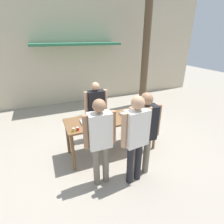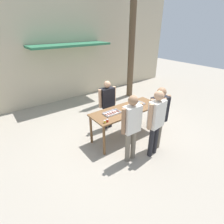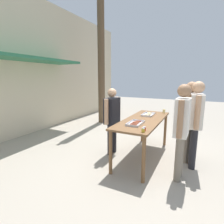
{
  "view_description": "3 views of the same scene",
  "coord_description": "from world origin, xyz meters",
  "px_view_note": "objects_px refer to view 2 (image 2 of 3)",
  "views": [
    {
      "loc": [
        -1.42,
        -3.4,
        2.7
      ],
      "look_at": [
        0.0,
        0.0,
        1.07
      ],
      "focal_mm": 28.0,
      "sensor_mm": 36.0,
      "label": 1
    },
    {
      "loc": [
        -3.06,
        -3.41,
        3.13
      ],
      "look_at": [
        -0.5,
        0.02,
        0.97
      ],
      "focal_mm": 28.0,
      "sensor_mm": 36.0,
      "label": 2
    },
    {
      "loc": [
        -3.81,
        -1.13,
        1.86
      ],
      "look_at": [
        -0.15,
        0.74,
        1.05
      ],
      "focal_mm": 28.0,
      "sensor_mm": 36.0,
      "label": 3
    }
  ],
  "objects_px": {
    "person_server_behind_table": "(107,101)",
    "person_customer_waiting_in_line": "(156,119)",
    "beer_cup": "(156,103)",
    "condiment_jar_mustard": "(105,122)",
    "person_customer_holding_hotdog": "(132,124)",
    "person_customer_with_cup": "(159,114)",
    "condiment_jar_ketchup": "(107,121)",
    "food_tray_sausages": "(112,113)",
    "food_tray_buns": "(137,104)",
    "utility_pole": "(133,17)"
  },
  "relations": [
    {
      "from": "person_server_behind_table",
      "to": "person_customer_waiting_in_line",
      "type": "bearing_deg",
      "value": -82.6
    },
    {
      "from": "condiment_jar_ketchup",
      "to": "person_customer_holding_hotdog",
      "type": "xyz_separation_m",
      "value": [
        0.28,
        -0.59,
        0.09
      ]
    },
    {
      "from": "food_tray_sausages",
      "to": "condiment_jar_mustard",
      "type": "bearing_deg",
      "value": -146.04
    },
    {
      "from": "condiment_jar_mustard",
      "to": "utility_pole",
      "type": "height_order",
      "value": "utility_pole"
    },
    {
      "from": "food_tray_buns",
      "to": "person_customer_waiting_in_line",
      "type": "relative_size",
      "value": 0.24
    },
    {
      "from": "person_customer_waiting_in_line",
      "to": "utility_pole",
      "type": "xyz_separation_m",
      "value": [
        2.43,
        3.62,
        2.31
      ]
    },
    {
      "from": "person_server_behind_table",
      "to": "person_customer_with_cup",
      "type": "bearing_deg",
      "value": -73.84
    },
    {
      "from": "condiment_jar_ketchup",
      "to": "person_customer_waiting_in_line",
      "type": "distance_m",
      "value": 1.2
    },
    {
      "from": "utility_pole",
      "to": "person_customer_with_cup",
      "type": "bearing_deg",
      "value": -121.91
    },
    {
      "from": "condiment_jar_ketchup",
      "to": "food_tray_sausages",
      "type": "bearing_deg",
      "value": 38.96
    },
    {
      "from": "utility_pole",
      "to": "food_tray_buns",
      "type": "bearing_deg",
      "value": -128.08
    },
    {
      "from": "person_customer_holding_hotdog",
      "to": "person_customer_with_cup",
      "type": "xyz_separation_m",
      "value": [
        0.86,
        -0.07,
        0.01
      ]
    },
    {
      "from": "condiment_jar_mustard",
      "to": "person_customer_waiting_in_line",
      "type": "distance_m",
      "value": 1.26
    },
    {
      "from": "beer_cup",
      "to": "utility_pole",
      "type": "height_order",
      "value": "utility_pole"
    },
    {
      "from": "person_customer_holding_hotdog",
      "to": "person_customer_with_cup",
      "type": "distance_m",
      "value": 0.87
    },
    {
      "from": "food_tray_sausages",
      "to": "person_server_behind_table",
      "type": "distance_m",
      "value": 0.8
    },
    {
      "from": "condiment_jar_ketchup",
      "to": "condiment_jar_mustard",
      "type": "bearing_deg",
      "value": -175.16
    },
    {
      "from": "person_customer_waiting_in_line",
      "to": "utility_pole",
      "type": "relative_size",
      "value": 0.27
    },
    {
      "from": "food_tray_sausages",
      "to": "condiment_jar_mustard",
      "type": "xyz_separation_m",
      "value": [
        -0.45,
        -0.3,
        0.02
      ]
    },
    {
      "from": "beer_cup",
      "to": "person_customer_waiting_in_line",
      "type": "bearing_deg",
      "value": -139.39
    },
    {
      "from": "beer_cup",
      "to": "person_customer_waiting_in_line",
      "type": "relative_size",
      "value": 0.06
    },
    {
      "from": "food_tray_buns",
      "to": "person_server_behind_table",
      "type": "bearing_deg",
      "value": 130.31
    },
    {
      "from": "person_server_behind_table",
      "to": "person_customer_with_cup",
      "type": "distance_m",
      "value": 1.74
    },
    {
      "from": "person_customer_with_cup",
      "to": "person_customer_waiting_in_line",
      "type": "relative_size",
      "value": 0.99
    },
    {
      "from": "condiment_jar_ketchup",
      "to": "person_server_behind_table",
      "type": "xyz_separation_m",
      "value": [
        0.72,
        1.02,
        -0.01
      ]
    },
    {
      "from": "person_customer_waiting_in_line",
      "to": "condiment_jar_mustard",
      "type": "bearing_deg",
      "value": -45.12
    },
    {
      "from": "person_customer_holding_hotdog",
      "to": "condiment_jar_ketchup",
      "type": "bearing_deg",
      "value": -63.31
    },
    {
      "from": "food_tray_sausages",
      "to": "condiment_jar_mustard",
      "type": "relative_size",
      "value": 6.19
    },
    {
      "from": "food_tray_sausages",
      "to": "condiment_jar_ketchup",
      "type": "height_order",
      "value": "condiment_jar_ketchup"
    },
    {
      "from": "person_server_behind_table",
      "to": "person_customer_holding_hotdog",
      "type": "bearing_deg",
      "value": -103.24
    },
    {
      "from": "food_tray_buns",
      "to": "person_server_behind_table",
      "type": "distance_m",
      "value": 0.95
    },
    {
      "from": "person_customer_with_cup",
      "to": "person_customer_waiting_in_line",
      "type": "xyz_separation_m",
      "value": [
        -0.25,
        -0.13,
        0.01
      ]
    },
    {
      "from": "person_server_behind_table",
      "to": "beer_cup",
      "type": "bearing_deg",
      "value": -40.71
    },
    {
      "from": "person_customer_holding_hotdog",
      "to": "person_customer_with_cup",
      "type": "relative_size",
      "value": 0.99
    },
    {
      "from": "condiment_jar_ketchup",
      "to": "person_customer_waiting_in_line",
      "type": "relative_size",
      "value": 0.04
    },
    {
      "from": "beer_cup",
      "to": "condiment_jar_mustard",
      "type": "bearing_deg",
      "value": -179.81
    },
    {
      "from": "condiment_jar_mustard",
      "to": "beer_cup",
      "type": "distance_m",
      "value": 1.9
    },
    {
      "from": "condiment_jar_mustard",
      "to": "utility_pole",
      "type": "bearing_deg",
      "value": 39.8
    },
    {
      "from": "person_customer_holding_hotdog",
      "to": "food_tray_buns",
      "type": "bearing_deg",
      "value": -138.13
    },
    {
      "from": "food_tray_buns",
      "to": "utility_pole",
      "type": "height_order",
      "value": "utility_pole"
    },
    {
      "from": "beer_cup",
      "to": "person_server_behind_table",
      "type": "height_order",
      "value": "person_server_behind_table"
    },
    {
      "from": "beer_cup",
      "to": "person_server_behind_table",
      "type": "bearing_deg",
      "value": 137.08
    },
    {
      "from": "person_server_behind_table",
      "to": "food_tray_buns",
      "type": "bearing_deg",
      "value": -47.49
    },
    {
      "from": "condiment_jar_mustard",
      "to": "person_customer_holding_hotdog",
      "type": "distance_m",
      "value": 0.7
    },
    {
      "from": "food_tray_sausages",
      "to": "condiment_jar_ketchup",
      "type": "bearing_deg",
      "value": -141.04
    },
    {
      "from": "condiment_jar_mustard",
      "to": "condiment_jar_ketchup",
      "type": "bearing_deg",
      "value": 4.84
    },
    {
      "from": "beer_cup",
      "to": "person_customer_with_cup",
      "type": "xyz_separation_m",
      "value": [
        -0.68,
        -0.67,
        0.09
      ]
    },
    {
      "from": "condiment_jar_mustard",
      "to": "person_server_behind_table",
      "type": "relative_size",
      "value": 0.05
    },
    {
      "from": "beer_cup",
      "to": "utility_pole",
      "type": "relative_size",
      "value": 0.02
    },
    {
      "from": "food_tray_sausages",
      "to": "utility_pole",
      "type": "height_order",
      "value": "utility_pole"
    }
  ]
}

